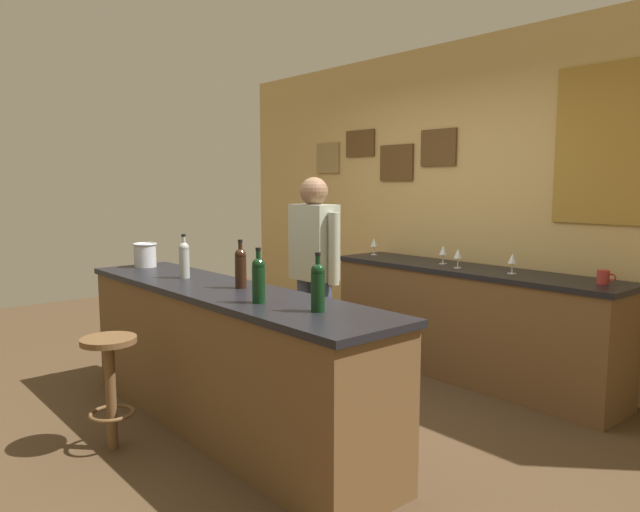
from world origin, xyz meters
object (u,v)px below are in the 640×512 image
wine_bottle_b (241,267)px  wine_glass_a (374,243)px  coffee_mug (604,277)px  wine_glass_b (443,251)px  wine_bottle_a (184,259)px  wine_bottle_d (318,285)px  ice_bucket (145,254)px  wine_glass_d (512,259)px  wine_glass_c (458,254)px  bar_stool (110,374)px  bartender (314,269)px  wine_bottle_c (259,278)px

wine_bottle_b → wine_glass_a: size_ratio=1.97×
wine_glass_a → coffee_mug: size_ratio=1.24×
wine_glass_b → wine_bottle_a: bearing=-107.1°
wine_bottle_d → ice_bucket: bearing=179.3°
wine_glass_a → wine_glass_b: (0.82, -0.02, 0.00)m
wine_glass_b → wine_glass_d: bearing=-3.9°
wine_bottle_d → wine_glass_b: wine_bottle_d is taller
wine_bottle_d → wine_bottle_b: bearing=174.8°
wine_bottle_d → wine_glass_d: wine_bottle_d is taller
wine_glass_a → wine_glass_c: same height
bar_stool → wine_glass_b: (0.30, 2.74, 0.55)m
wine_glass_c → wine_bottle_b: bearing=-98.2°
bar_stool → wine_bottle_b: wine_bottle_b is taller
bar_stool → wine_bottle_a: 0.96m
bar_stool → wine_bottle_d: 1.41m
ice_bucket → wine_glass_d: 2.83m
wine_glass_d → wine_bottle_a: bearing=-123.0°
wine_bottle_a → ice_bucket: 0.70m
wine_glass_a → wine_glass_b: bearing=-1.4°
wine_glass_c → bartender: bearing=-114.9°
wine_bottle_a → bar_stool: bearing=-63.6°
wine_bottle_c → wine_bottle_d: same height
wine_bottle_a → wine_bottle_d: 1.42m
wine_glass_b → wine_glass_d: size_ratio=1.00×
wine_bottle_b → wine_bottle_d: bearing=-5.2°
wine_glass_c → wine_bottle_a: bearing=-113.8°
wine_bottle_a → coffee_mug: wine_bottle_a is taller
wine_bottle_a → coffee_mug: (1.96, 2.07, -0.11)m
bartender → wine_glass_b: (0.28, 1.19, 0.07)m
wine_bottle_a → wine_glass_a: (-0.19, 2.08, -0.05)m
bar_stool → ice_bucket: size_ratio=3.62×
wine_bottle_b → wine_glass_c: (0.27, 1.88, -0.05)m
wine_bottle_b → wine_glass_d: 2.07m
bartender → wine_bottle_b: 0.84m
wine_bottle_b → wine_glass_c: bearing=81.8°
bar_stool → wine_bottle_a: (-0.33, 0.67, 0.60)m
wine_bottle_b → wine_glass_a: (-0.78, 2.00, -0.05)m
wine_bottle_a → coffee_mug: size_ratio=2.45×
bar_stool → ice_bucket: bearing=145.9°
bartender → wine_glass_c: 1.20m
wine_bottle_a → wine_bottle_d: (1.42, 0.00, 0.00)m
bar_stool → wine_glass_a: bearing=100.8°
wine_bottle_c → coffee_mug: wine_bottle_c is taller
coffee_mug → wine_glass_b: bearing=-179.5°
wine_bottle_d → wine_glass_d: 2.02m
bar_stool → wine_glass_a: wine_glass_a is taller
wine_glass_a → wine_glass_c: 1.06m
wine_bottle_c → wine_glass_a: (-1.23, 2.18, -0.05)m
wine_bottle_c → coffee_mug: 2.36m
wine_bottle_c → wine_glass_a: wine_bottle_c is taller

